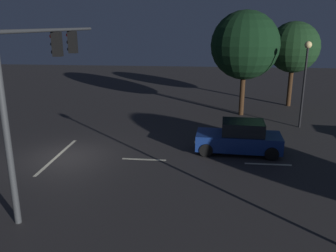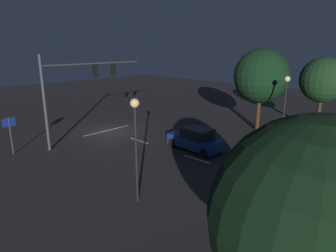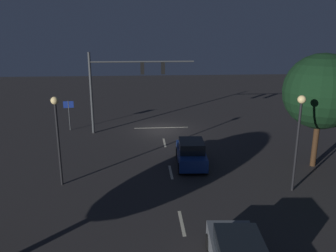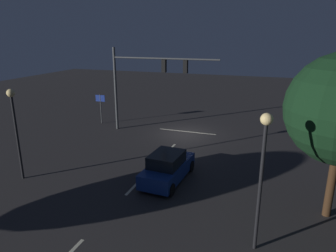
# 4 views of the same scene
# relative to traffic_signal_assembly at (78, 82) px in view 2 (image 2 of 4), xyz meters

# --- Properties ---
(ground_plane) EXTENTS (80.00, 80.00, 0.00)m
(ground_plane) POSITION_rel_traffic_signal_assembly_xyz_m (-3.24, -0.73, -4.85)
(ground_plane) COLOR #2D2B2B
(traffic_signal_assembly) EXTENTS (8.96, 0.47, 7.03)m
(traffic_signal_assembly) POSITION_rel_traffic_signal_assembly_xyz_m (0.00, 0.00, 0.00)
(traffic_signal_assembly) COLOR #383A3D
(traffic_signal_assembly) RESTS_ON ground_plane
(lane_dash_far) EXTENTS (0.16, 2.20, 0.01)m
(lane_dash_far) POSITION_rel_traffic_signal_assembly_xyz_m (-3.24, 3.27, -4.85)
(lane_dash_far) COLOR beige
(lane_dash_far) RESTS_ON ground_plane
(lane_dash_mid) EXTENTS (0.16, 2.20, 0.01)m
(lane_dash_mid) POSITION_rel_traffic_signal_assembly_xyz_m (-3.24, 9.27, -4.85)
(lane_dash_mid) COLOR beige
(lane_dash_mid) RESTS_ON ground_plane
(lane_dash_near) EXTENTS (0.16, 2.20, 0.01)m
(lane_dash_near) POSITION_rel_traffic_signal_assembly_xyz_m (-3.24, 15.27, -4.85)
(lane_dash_near) COLOR beige
(lane_dash_near) RESTS_ON ground_plane
(stop_bar) EXTENTS (5.00, 0.16, 0.01)m
(stop_bar) POSITION_rel_traffic_signal_assembly_xyz_m (-3.24, -1.19, -4.85)
(stop_bar) COLOR beige
(stop_bar) RESTS_ON ground_plane
(car_approaching) EXTENTS (2.12, 4.45, 1.70)m
(car_approaching) POSITION_rel_traffic_signal_assembly_xyz_m (-4.72, 8.01, -4.05)
(car_approaching) COLOR navy
(car_approaching) RESTS_ON ground_plane
(street_lamp_left_kerb) EXTENTS (0.44, 0.44, 5.45)m
(street_lamp_left_kerb) POSITION_rel_traffic_signal_assembly_xyz_m (-9.87, 12.36, -1.07)
(street_lamp_left_kerb) COLOR black
(street_lamp_left_kerb) RESTS_ON ground_plane
(street_lamp_right_kerb) EXTENTS (0.44, 0.44, 5.23)m
(street_lamp_right_kerb) POSITION_rel_traffic_signal_assembly_xyz_m (3.28, 10.57, -1.20)
(street_lamp_right_kerb) COLOR black
(street_lamp_right_kerb) RESTS_ON ground_plane
(route_sign) EXTENTS (0.90, 0.15, 2.74)m
(route_sign) POSITION_rel_traffic_signal_assembly_xyz_m (5.06, -1.03, -2.87)
(route_sign) COLOR #383A3D
(route_sign) RESTS_ON ground_plane
(tree_left_near) EXTENTS (3.97, 3.97, 6.69)m
(tree_left_near) POSITION_rel_traffic_signal_assembly_xyz_m (-16.24, 13.05, -0.16)
(tree_left_near) COLOR #382314
(tree_left_near) RESTS_ON ground_plane
(tree_right_near) EXTENTS (4.60, 4.60, 6.26)m
(tree_right_near) POSITION_rel_traffic_signal_assembly_xyz_m (5.78, 19.31, -0.89)
(tree_right_near) COLOR #382314
(tree_right_near) RESTS_ON ground_plane
(tree_left_far) EXTENTS (4.80, 4.80, 7.42)m
(tree_left_far) POSITION_rel_traffic_signal_assembly_xyz_m (-12.82, 8.89, 0.16)
(tree_left_far) COLOR #382314
(tree_left_far) RESTS_ON ground_plane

